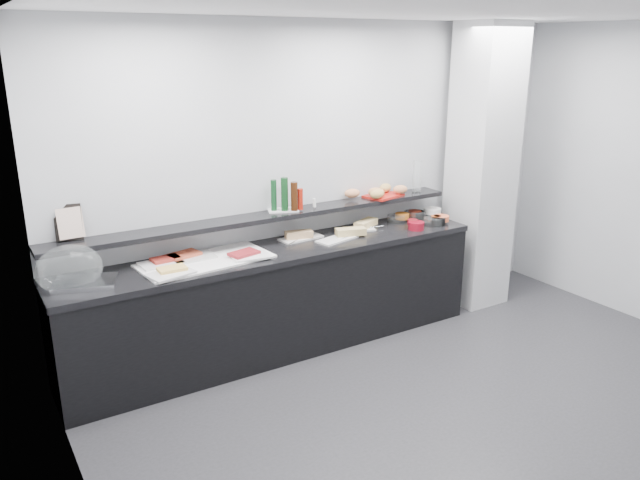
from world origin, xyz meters
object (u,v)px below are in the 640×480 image
condiment_tray (283,210)px  cloche_base (85,283)px  sandwich_plate_mid (337,239)px  bread_tray (383,196)px  carafe (417,177)px  framed_print (68,222)px

condiment_tray → cloche_base: bearing=-151.9°
condiment_tray → sandwich_plate_mid: bearing=-15.0°
cloche_base → bread_tray: (2.71, 0.21, 0.24)m
condiment_tray → bread_tray: 1.03m
cloche_base → sandwich_plate_mid: 2.06m
bread_tray → carafe: carafe is taller
bread_tray → carafe: bearing=-19.0°
cloche_base → carafe: size_ratio=1.37×
sandwich_plate_mid → bread_tray: 0.74m
carafe → condiment_tray: bearing=177.6°
sandwich_plate_mid → framed_print: 2.13m
cloche_base → condiment_tray: size_ratio=1.63×
sandwich_plate_mid → carafe: carafe is taller
sandwich_plate_mid → condiment_tray: condiment_tray is taller
framed_print → cloche_base: bearing=-75.9°
cloche_base → framed_print: bearing=112.5°
condiment_tray → framed_print: bearing=-162.6°
sandwich_plate_mid → condiment_tray: 0.52m
cloche_base → sandwich_plate_mid: bearing=19.8°
sandwich_plate_mid → bread_tray: (0.66, 0.23, 0.25)m
sandwich_plate_mid → carafe: size_ratio=1.26×
framed_print → sandwich_plate_mid: bearing=2.7°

